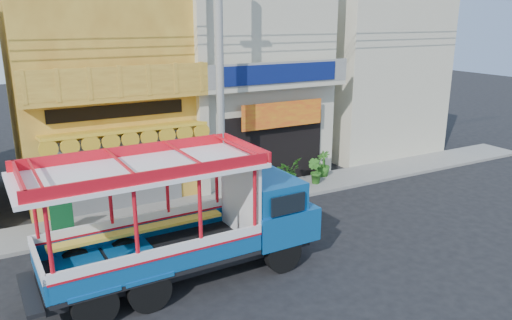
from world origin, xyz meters
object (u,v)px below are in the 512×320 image
Objects in this scene: utility_pole at (224,66)px; green_sign at (62,220)px; potted_plant_b at (315,171)px; potted_plant_c at (323,164)px; potted_plant_a at (288,172)px; songthaew_truck at (199,216)px.

utility_pole reaches higher than green_sign.
potted_plant_c is (0.83, 0.60, 0.04)m from potted_plant_b.
utility_pole is 6.82m from potted_plant_c.
green_sign is 10.49m from potted_plant_c.
utility_pole is at bearing -4.70° from green_sign.
potted_plant_a is 1.89m from potted_plant_c.
green_sign is (-2.84, 4.22, -1.11)m from songthaew_truck.
green_sign reaches higher than potted_plant_b.
green_sign is at bearing 175.30° from utility_pole.
potted_plant_b is at bearing 1.33° from green_sign.
songthaew_truck is at bearing -60.22° from potted_plant_c.
potted_plant_a reaches higher than potted_plant_c.
potted_plant_c is (1.87, 0.26, -0.01)m from potted_plant_a.
green_sign is (-5.38, 0.44, -4.48)m from utility_pole.
green_sign is 0.94× the size of potted_plant_a.
potted_plant_a is at bearing -85.75° from potted_plant_c.
green_sign is at bearing 123.94° from songthaew_truck.
utility_pole is 26.18× the size of potted_plant_c.
songthaew_truck is 9.19m from potted_plant_c.
potted_plant_a is (8.59, 0.56, 0.12)m from green_sign.
songthaew_truck is at bearing 97.24° from potted_plant_b.
green_sign is 1.03× the size of potted_plant_b.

